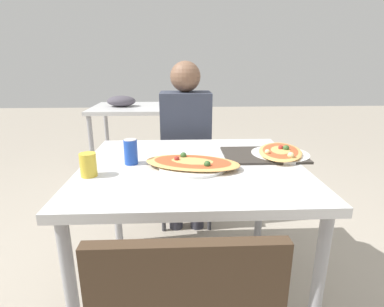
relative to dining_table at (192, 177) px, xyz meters
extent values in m
plane|color=#9E9384|center=(0.00, 0.00, -0.65)|extent=(14.00, 14.00, 0.00)
cube|color=silver|center=(0.00, 0.00, 0.05)|extent=(1.08, 0.98, 0.04)
cylinder|color=#99999E|center=(-0.48, -0.44, -0.31)|extent=(0.05, 0.05, 0.68)
cylinder|color=#99999E|center=(0.48, -0.44, -0.31)|extent=(0.05, 0.05, 0.68)
cylinder|color=#99999E|center=(-0.48, 0.44, -0.31)|extent=(0.05, 0.05, 0.68)
cylinder|color=#99999E|center=(0.48, 0.44, -0.31)|extent=(0.05, 0.05, 0.68)
cube|color=#3F2D1E|center=(-0.01, 0.75, -0.21)|extent=(0.40, 0.40, 0.04)
cube|color=#3F2D1E|center=(-0.01, 0.94, 0.03)|extent=(0.38, 0.03, 0.43)
cylinder|color=#38383D|center=(0.16, 0.58, -0.44)|extent=(0.03, 0.03, 0.42)
cylinder|color=#38383D|center=(-0.18, 0.58, -0.44)|extent=(0.03, 0.03, 0.42)
cylinder|color=#38383D|center=(0.16, 0.92, -0.44)|extent=(0.03, 0.03, 0.42)
cylinder|color=#38383D|center=(-0.18, 0.92, -0.44)|extent=(0.03, 0.03, 0.42)
cylinder|color=#2D2D38|center=(0.07, 0.62, -0.42)|extent=(0.10, 0.10, 0.46)
cylinder|color=#2D2D38|center=(-0.09, 0.62, -0.42)|extent=(0.10, 0.10, 0.46)
cube|color=#333847|center=(-0.01, 0.72, 0.08)|extent=(0.35, 0.25, 0.54)
sphere|color=brown|center=(-0.01, 0.72, 0.46)|extent=(0.21, 0.21, 0.21)
cylinder|color=white|center=(0.00, -0.04, 0.08)|extent=(0.32, 0.32, 0.01)
ellipsoid|color=tan|center=(0.00, -0.04, 0.09)|extent=(0.50, 0.35, 0.02)
ellipsoid|color=#C14C28|center=(0.00, -0.04, 0.10)|extent=(0.41, 0.28, 0.01)
sphere|color=#335928|center=(0.07, -0.11, 0.11)|extent=(0.03, 0.03, 0.03)
sphere|color=#335928|center=(-0.04, 0.02, 0.11)|extent=(0.03, 0.03, 0.03)
sphere|color=maroon|center=(-0.07, -0.03, 0.11)|extent=(0.03, 0.03, 0.03)
cylinder|color=#1E47B2|center=(-0.30, 0.02, 0.13)|extent=(0.07, 0.07, 0.12)
cylinder|color=silver|center=(-0.30, 0.02, 0.19)|extent=(0.06, 0.06, 0.00)
cylinder|color=gold|center=(-0.46, -0.14, 0.12)|extent=(0.07, 0.07, 0.10)
cube|color=#332D28|center=(0.39, 0.12, 0.08)|extent=(0.42, 0.30, 0.01)
cylinder|color=white|center=(0.48, 0.12, 0.08)|extent=(0.31, 0.31, 0.01)
ellipsoid|color=tan|center=(0.48, 0.12, 0.09)|extent=(0.33, 0.42, 0.02)
ellipsoid|color=#C14C28|center=(0.48, 0.12, 0.10)|extent=(0.27, 0.35, 0.01)
sphere|color=maroon|center=(0.49, 0.14, 0.11)|extent=(0.03, 0.03, 0.03)
sphere|color=beige|center=(0.49, 0.00, 0.11)|extent=(0.03, 0.03, 0.03)
sphere|color=#335928|center=(0.51, 0.13, 0.11)|extent=(0.03, 0.03, 0.03)
sphere|color=beige|center=(0.40, 0.07, 0.11)|extent=(0.03, 0.03, 0.03)
cube|color=silver|center=(-0.49, 2.05, 0.05)|extent=(1.10, 0.80, 0.04)
ellipsoid|color=#4C4751|center=(-0.71, 2.05, 0.13)|extent=(0.32, 0.24, 0.12)
cylinder|color=#99999E|center=(-0.99, 1.70, -0.31)|extent=(0.05, 0.05, 0.68)
cylinder|color=#99999E|center=(0.01, 1.70, -0.31)|extent=(0.05, 0.05, 0.68)
cylinder|color=#99999E|center=(-0.99, 2.40, -0.31)|extent=(0.05, 0.05, 0.68)
cylinder|color=#99999E|center=(0.01, 2.40, -0.31)|extent=(0.05, 0.05, 0.68)
camera|label=1|loc=(-0.06, -1.40, 0.55)|focal=28.00mm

